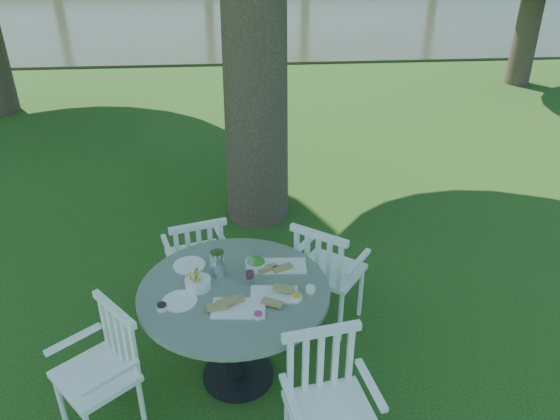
# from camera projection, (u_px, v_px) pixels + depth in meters

# --- Properties ---
(ground) EXTENTS (140.00, 140.00, 0.00)m
(ground) POSITION_uv_depth(u_px,v_px,m) (282.00, 298.00, 5.21)
(ground) COLOR #12360B
(ground) RESTS_ON ground
(table) EXTENTS (1.38, 1.38, 0.86)m
(table) POSITION_uv_depth(u_px,v_px,m) (235.00, 307.00, 4.00)
(table) COLOR black
(table) RESTS_ON ground
(chair_ne) EXTENTS (0.70, 0.69, 1.02)m
(chair_ne) POSITION_uv_depth(u_px,v_px,m) (324.00, 269.00, 4.59)
(chair_ne) COLOR white
(chair_ne) RESTS_ON ground
(chair_nw) EXTENTS (0.60, 0.57, 0.97)m
(chair_nw) POSITION_uv_depth(u_px,v_px,m) (198.00, 257.00, 4.81)
(chair_nw) COLOR white
(chair_nw) RESTS_ON ground
(chair_sw) EXTENTS (0.67, 0.67, 0.97)m
(chair_sw) POSITION_uv_depth(u_px,v_px,m) (107.00, 361.00, 3.69)
(chair_sw) COLOR white
(chair_sw) RESTS_ON ground
(chair_se) EXTENTS (0.58, 0.56, 1.01)m
(chair_se) POSITION_uv_depth(u_px,v_px,m) (326.00, 392.00, 3.42)
(chair_se) COLOR white
(chair_se) RESTS_ON ground
(tableware) EXTENTS (1.11, 0.80, 0.21)m
(tableware) POSITION_uv_depth(u_px,v_px,m) (229.00, 278.00, 3.95)
(tableware) COLOR white
(tableware) RESTS_ON table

